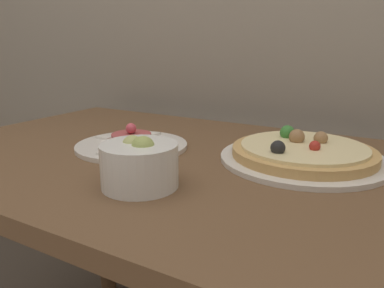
# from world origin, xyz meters

# --- Properties ---
(dining_table) EXTENTS (1.23, 0.74, 0.74)m
(dining_table) POSITION_xyz_m (0.00, 0.37, 0.63)
(dining_table) COLOR brown
(dining_table) RESTS_ON ground_plane
(pizza_plate) EXTENTS (0.34, 0.34, 0.06)m
(pizza_plate) POSITION_xyz_m (0.22, 0.46, 0.76)
(pizza_plate) COLOR silver
(pizza_plate) RESTS_ON dining_table
(tartare_plate) EXTENTS (0.26, 0.26, 0.06)m
(tartare_plate) POSITION_xyz_m (-0.14, 0.37, 0.75)
(tartare_plate) COLOR silver
(tartare_plate) RESTS_ON dining_table
(small_bowl) EXTENTS (0.13, 0.13, 0.09)m
(small_bowl) POSITION_xyz_m (0.02, 0.19, 0.78)
(small_bowl) COLOR white
(small_bowl) RESTS_ON dining_table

